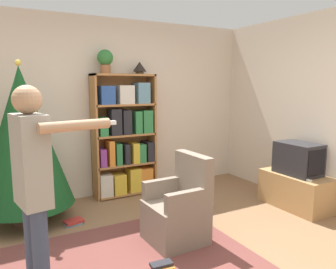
{
  "coord_description": "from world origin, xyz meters",
  "views": [
    {
      "loc": [
        -1.46,
        -2.41,
        1.65
      ],
      "look_at": [
        0.41,
        1.02,
        1.05
      ],
      "focal_mm": 35.0,
      "sensor_mm": 36.0,
      "label": 1
    }
  ],
  "objects_px": {
    "armchair": "(178,211)",
    "potted_plant": "(105,60)",
    "bookshelf": "(126,140)",
    "television": "(298,159)",
    "standing_person": "(34,184)",
    "christmas_tree": "(23,138)",
    "table_lamp": "(140,67)"
  },
  "relations": [
    {
      "from": "armchair",
      "to": "potted_plant",
      "type": "distance_m",
      "value": 2.36
    },
    {
      "from": "bookshelf",
      "to": "armchair",
      "type": "height_order",
      "value": "bookshelf"
    },
    {
      "from": "bookshelf",
      "to": "television",
      "type": "distance_m",
      "value": 2.43
    },
    {
      "from": "television",
      "to": "standing_person",
      "type": "distance_m",
      "value": 3.4
    },
    {
      "from": "television",
      "to": "potted_plant",
      "type": "distance_m",
      "value": 2.95
    },
    {
      "from": "standing_person",
      "to": "potted_plant",
      "type": "distance_m",
      "value": 2.7
    },
    {
      "from": "bookshelf",
      "to": "standing_person",
      "type": "relative_size",
      "value": 1.09
    },
    {
      "from": "television",
      "to": "standing_person",
      "type": "height_order",
      "value": "standing_person"
    },
    {
      "from": "potted_plant",
      "to": "christmas_tree",
      "type": "bearing_deg",
      "value": -161.62
    },
    {
      "from": "bookshelf",
      "to": "television",
      "type": "xyz_separation_m",
      "value": [
        1.83,
        -1.59,
        -0.17
      ]
    },
    {
      "from": "armchair",
      "to": "standing_person",
      "type": "bearing_deg",
      "value": -72.38
    },
    {
      "from": "potted_plant",
      "to": "table_lamp",
      "type": "distance_m",
      "value": 0.53
    },
    {
      "from": "television",
      "to": "table_lamp",
      "type": "distance_m",
      "value": 2.56
    },
    {
      "from": "bookshelf",
      "to": "armchair",
      "type": "bearing_deg",
      "value": -92.11
    },
    {
      "from": "bookshelf",
      "to": "potted_plant",
      "type": "bearing_deg",
      "value": 178.3
    },
    {
      "from": "armchair",
      "to": "standing_person",
      "type": "relative_size",
      "value": 0.56
    },
    {
      "from": "bookshelf",
      "to": "television",
      "type": "height_order",
      "value": "bookshelf"
    },
    {
      "from": "table_lamp",
      "to": "bookshelf",
      "type": "bearing_deg",
      "value": -178.09
    },
    {
      "from": "armchair",
      "to": "television",
      "type": "bearing_deg",
      "value": 89.92
    },
    {
      "from": "table_lamp",
      "to": "armchair",
      "type": "bearing_deg",
      "value": -100.4
    },
    {
      "from": "christmas_tree",
      "to": "armchair",
      "type": "distance_m",
      "value": 1.99
    },
    {
      "from": "armchair",
      "to": "table_lamp",
      "type": "height_order",
      "value": "table_lamp"
    },
    {
      "from": "standing_person",
      "to": "table_lamp",
      "type": "height_order",
      "value": "table_lamp"
    },
    {
      "from": "television",
      "to": "table_lamp",
      "type": "bearing_deg",
      "value": 134.82
    },
    {
      "from": "christmas_tree",
      "to": "standing_person",
      "type": "distance_m",
      "value": 1.8
    },
    {
      "from": "christmas_tree",
      "to": "standing_person",
      "type": "bearing_deg",
      "value": -92.98
    },
    {
      "from": "armchair",
      "to": "table_lamp",
      "type": "distance_m",
      "value": 2.31
    },
    {
      "from": "armchair",
      "to": "potted_plant",
      "type": "xyz_separation_m",
      "value": [
        -0.21,
        1.66,
        1.66
      ]
    },
    {
      "from": "bookshelf",
      "to": "armchair",
      "type": "relative_size",
      "value": 1.95
    },
    {
      "from": "bookshelf",
      "to": "christmas_tree",
      "type": "bearing_deg",
      "value": -165.31
    },
    {
      "from": "bookshelf",
      "to": "potted_plant",
      "type": "relative_size",
      "value": 5.46
    },
    {
      "from": "christmas_tree",
      "to": "standing_person",
      "type": "xyz_separation_m",
      "value": [
        -0.09,
        -1.79,
        -0.06
      ]
    }
  ]
}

